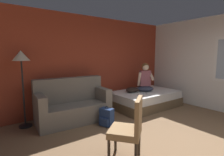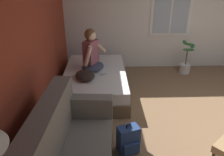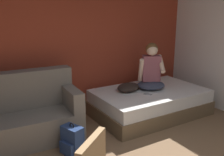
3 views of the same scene
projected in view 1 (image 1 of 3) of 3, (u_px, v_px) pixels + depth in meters
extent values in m
plane|color=brown|center=(192.00, 152.00, 2.89)|extent=(40.00, 40.00, 0.00)
cube|color=#993823|center=(94.00, 63.00, 5.26)|extent=(10.30, 0.16, 2.70)
cube|color=brown|center=(145.00, 102.00, 5.46)|extent=(2.10, 1.32, 0.26)
cube|color=white|center=(145.00, 95.00, 5.43)|extent=(2.03, 1.28, 0.22)
cube|color=slate|center=(74.00, 113.00, 4.21)|extent=(1.75, 0.91, 0.44)
cube|color=slate|center=(69.00, 89.00, 4.40)|extent=(1.71, 0.35, 0.60)
cube|color=slate|center=(39.00, 102.00, 3.76)|extent=(0.23, 0.81, 0.32)
cube|color=slate|center=(101.00, 94.00, 4.57)|extent=(0.23, 0.81, 0.32)
cylinder|color=#382D23|center=(115.00, 140.00, 2.91)|extent=(0.04, 0.04, 0.40)
cylinder|color=#382D23|center=(109.00, 152.00, 2.53)|extent=(0.04, 0.04, 0.40)
cylinder|color=#382D23|center=(139.00, 143.00, 2.80)|extent=(0.04, 0.04, 0.40)
cylinder|color=#382D23|center=(136.00, 156.00, 2.43)|extent=(0.04, 0.04, 0.40)
cube|color=#9E7A51|center=(125.00, 132.00, 2.63)|extent=(0.65, 0.65, 0.10)
cube|color=#9E7A51|center=(139.00, 114.00, 2.54)|extent=(0.40, 0.33, 0.48)
ellipsoid|color=#383D51|center=(145.00, 88.00, 5.47)|extent=(0.66, 0.63, 0.16)
cube|color=#8C4C56|center=(145.00, 78.00, 5.47)|extent=(0.38, 0.33, 0.48)
cylinder|color=beige|center=(139.00, 79.00, 5.39)|extent=(0.17, 0.23, 0.44)
cylinder|color=beige|center=(151.00, 75.00, 5.40)|extent=(0.24, 0.37, 0.29)
sphere|color=beige|center=(145.00, 67.00, 5.40)|extent=(0.21, 0.21, 0.21)
ellipsoid|color=brown|center=(145.00, 67.00, 5.42)|extent=(0.30, 0.30, 0.23)
cube|color=navy|center=(107.00, 117.00, 3.98)|extent=(0.27, 0.34, 0.40)
cube|color=navy|center=(104.00, 122.00, 3.90)|extent=(0.13, 0.24, 0.18)
torus|color=black|center=(107.00, 108.00, 3.95)|extent=(0.04, 0.09, 0.09)
ellipsoid|color=#2D231E|center=(132.00, 90.00, 5.33)|extent=(0.58, 0.51, 0.14)
cube|color=#B7B7BC|center=(145.00, 93.00, 5.16)|extent=(0.14, 0.16, 0.01)
cylinder|color=black|center=(26.00, 126.00, 3.94)|extent=(0.28, 0.28, 0.03)
cylinder|color=black|center=(23.00, 94.00, 3.84)|extent=(0.04, 0.04, 1.45)
cone|color=beige|center=(21.00, 56.00, 3.73)|extent=(0.36, 0.36, 0.22)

